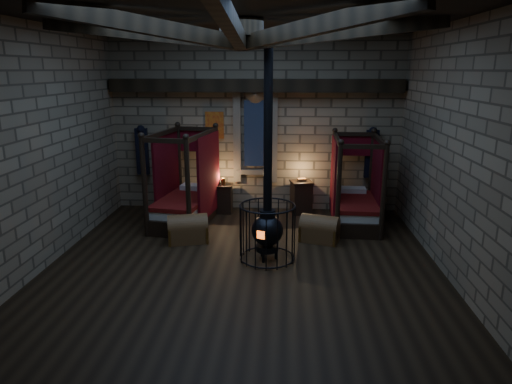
# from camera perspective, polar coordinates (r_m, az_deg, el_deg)

# --- Properties ---
(room) EXTENTS (7.02, 7.02, 4.29)m
(room) POSITION_cam_1_polar(r_m,az_deg,el_deg) (7.73, -1.74, 17.50)
(room) COLOR black
(room) RESTS_ON ground
(bed_left) EXTENTS (1.36, 2.15, 2.10)m
(bed_left) POSITION_cam_1_polar(r_m,az_deg,el_deg) (10.54, -8.78, -1.06)
(bed_left) COLOR black
(bed_left) RESTS_ON ground
(bed_right) EXTENTS (1.08, 1.94, 1.99)m
(bed_right) POSITION_cam_1_polar(r_m,az_deg,el_deg) (10.56, 12.20, -1.35)
(bed_right) COLOR black
(bed_right) RESTS_ON ground
(trunk_left) EXTENTS (0.90, 0.69, 0.59)m
(trunk_left) POSITION_cam_1_polar(r_m,az_deg,el_deg) (9.44, -8.52, -4.63)
(trunk_left) COLOR brown
(trunk_left) RESTS_ON ground
(trunk_right) EXTENTS (0.87, 0.70, 0.56)m
(trunk_right) POSITION_cam_1_polar(r_m,az_deg,el_deg) (9.45, 7.95, -4.66)
(trunk_right) COLOR brown
(trunk_right) RESTS_ON ground
(nightstand_left) EXTENTS (0.45, 0.43, 0.86)m
(nightstand_left) POSITION_cam_1_polar(r_m,az_deg,el_deg) (11.20, -4.06, -0.76)
(nightstand_left) COLOR black
(nightstand_left) RESTS_ON ground
(nightstand_right) EXTENTS (0.60, 0.58, 0.87)m
(nightstand_right) POSITION_cam_1_polar(r_m,az_deg,el_deg) (11.16, 5.67, -0.61)
(nightstand_right) COLOR black
(nightstand_right) RESTS_ON ground
(stove) EXTENTS (1.03, 1.03, 4.05)m
(stove) POSITION_cam_1_polar(r_m,az_deg,el_deg) (8.35, 1.43, -4.41)
(stove) COLOR black
(stove) RESTS_ON ground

